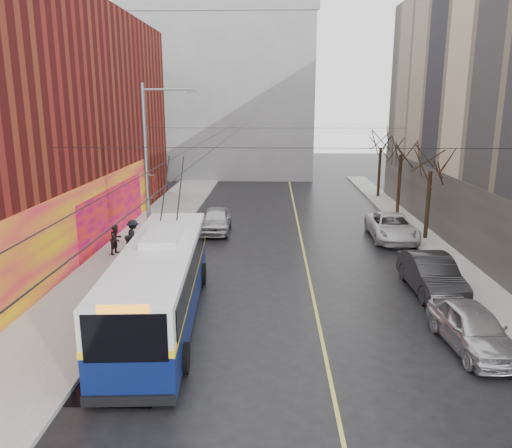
% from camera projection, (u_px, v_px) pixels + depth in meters
% --- Properties ---
extents(ground, '(140.00, 140.00, 0.00)m').
position_uv_depth(ground, '(280.00, 379.00, 15.00)').
color(ground, black).
rests_on(ground, ground).
extents(sidewalk_left, '(4.00, 60.00, 0.15)m').
position_uv_depth(sidewalk_left, '(129.00, 256.00, 26.90)').
color(sidewalk_left, gray).
rests_on(sidewalk_left, ground).
extents(sidewalk_right, '(2.00, 60.00, 0.15)m').
position_uv_depth(sidewalk_right, '(447.00, 259.00, 26.35)').
color(sidewalk_right, gray).
rests_on(sidewalk_right, ground).
extents(lane_line, '(0.12, 50.00, 0.01)m').
position_uv_depth(lane_line, '(303.00, 248.00, 28.55)').
color(lane_line, '#BFB74C').
rests_on(lane_line, ground).
extents(building_far, '(20.50, 12.10, 18.00)m').
position_uv_depth(building_far, '(223.00, 95.00, 56.77)').
color(building_far, gray).
rests_on(building_far, ground).
extents(streetlight_pole, '(2.65, 0.60, 9.00)m').
position_uv_depth(streetlight_pole, '(150.00, 173.00, 23.77)').
color(streetlight_pole, slate).
rests_on(streetlight_pole, ground).
extents(catenary_wires, '(18.00, 60.00, 0.22)m').
position_uv_depth(catenary_wires, '(233.00, 137.00, 27.96)').
color(catenary_wires, black).
extents(tree_near, '(3.20, 3.20, 6.40)m').
position_uv_depth(tree_near, '(432.00, 158.00, 29.08)').
color(tree_near, black).
rests_on(tree_near, ground).
extents(tree_mid, '(3.20, 3.20, 6.68)m').
position_uv_depth(tree_mid, '(402.00, 144.00, 35.82)').
color(tree_mid, black).
rests_on(tree_mid, ground).
extents(tree_far, '(3.20, 3.20, 6.57)m').
position_uv_depth(tree_far, '(381.00, 139.00, 42.64)').
color(tree_far, black).
rests_on(tree_far, ground).
extents(puddle, '(2.68, 2.59, 0.01)m').
position_uv_depth(puddle, '(117.00, 382.00, 14.85)').
color(puddle, black).
rests_on(puddle, ground).
extents(pigeons_flying, '(2.94, 2.26, 1.69)m').
position_uv_depth(pigeons_flying, '(213.00, 123.00, 23.13)').
color(pigeons_flying, slate).
extents(trolleybus, '(3.37, 12.07, 5.66)m').
position_uv_depth(trolleybus, '(161.00, 281.00, 18.76)').
color(trolleybus, '#091447').
rests_on(trolleybus, ground).
extents(parked_car_a, '(2.16, 4.54, 1.50)m').
position_uv_depth(parked_car_a, '(473.00, 328.00, 16.76)').
color(parked_car_a, '#B2B2B7').
rests_on(parked_car_a, ground).
extents(parked_car_b, '(1.90, 5.03, 1.64)m').
position_uv_depth(parked_car_b, '(431.00, 274.00, 21.77)').
color(parked_car_b, black).
rests_on(parked_car_b, ground).
extents(parked_car_c, '(2.61, 5.54, 1.53)m').
position_uv_depth(parked_car_c, '(392.00, 227.00, 30.34)').
color(parked_car_c, silver).
rests_on(parked_car_c, ground).
extents(following_car, '(1.90, 4.57, 1.55)m').
position_uv_depth(following_car, '(216.00, 220.00, 32.11)').
color(following_car, '#B7B7BC').
rests_on(following_car, ground).
extents(pedestrian_a, '(0.50, 0.67, 1.69)m').
position_uv_depth(pedestrian_a, '(130.00, 252.00, 24.45)').
color(pedestrian_a, black).
rests_on(pedestrian_a, sidewalk_left).
extents(pedestrian_b, '(0.85, 0.95, 1.62)m').
position_uv_depth(pedestrian_b, '(116.00, 239.00, 26.85)').
color(pedestrian_b, black).
rests_on(pedestrian_b, sidewalk_left).
extents(pedestrian_c, '(1.24, 1.36, 1.83)m').
position_uv_depth(pedestrian_c, '(133.00, 236.00, 27.02)').
color(pedestrian_c, black).
rests_on(pedestrian_c, sidewalk_left).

